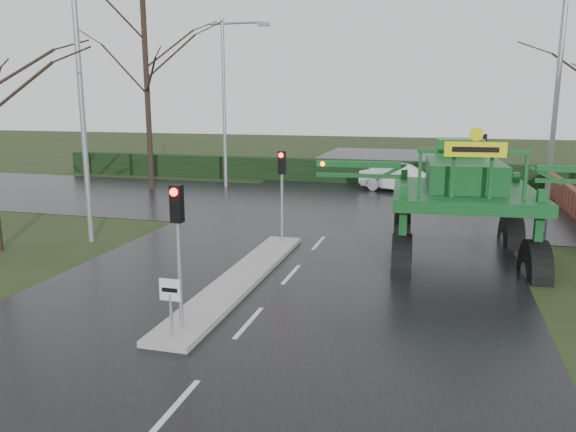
% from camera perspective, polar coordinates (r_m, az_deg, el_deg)
% --- Properties ---
extents(ground, '(140.00, 140.00, 0.00)m').
position_cam_1_polar(ground, '(14.01, -4.00, -10.83)').
color(ground, black).
rests_on(ground, ground).
extents(road_main, '(14.00, 80.00, 0.02)m').
position_cam_1_polar(road_main, '(23.23, 4.17, -1.60)').
color(road_main, black).
rests_on(road_main, ground).
extents(road_cross, '(80.00, 12.00, 0.02)m').
position_cam_1_polar(road_cross, '(29.02, 6.49, 1.06)').
color(road_cross, black).
rests_on(road_cross, ground).
extents(median_island, '(1.20, 10.00, 0.16)m').
position_cam_1_polar(median_island, '(17.04, -4.80, -6.35)').
color(median_island, gray).
rests_on(median_island, ground).
extents(hedge_row, '(44.00, 0.90, 1.50)m').
position_cam_1_polar(hedge_row, '(36.73, 8.48, 4.45)').
color(hedge_row, black).
rests_on(hedge_row, ground).
extents(keep_left_sign, '(0.50, 0.07, 1.35)m').
position_cam_1_polar(keep_left_sign, '(12.83, -11.86, -8.17)').
color(keep_left_sign, gray).
rests_on(keep_left_sign, ground).
extents(traffic_signal_near, '(0.26, 0.33, 3.52)m').
position_cam_1_polar(traffic_signal_near, '(12.82, -11.16, -1.01)').
color(traffic_signal_near, gray).
rests_on(traffic_signal_near, ground).
extents(traffic_signal_mid, '(0.26, 0.33, 3.52)m').
position_cam_1_polar(traffic_signal_mid, '(20.65, -0.63, 4.04)').
color(traffic_signal_mid, gray).
rests_on(traffic_signal_mid, ground).
extents(traffic_signal_far, '(0.26, 0.33, 3.52)m').
position_cam_1_polar(traffic_signal_far, '(32.38, 19.25, 6.22)').
color(traffic_signal_far, gray).
rests_on(traffic_signal_far, ground).
extents(street_light_left_near, '(3.85, 0.30, 10.00)m').
position_cam_1_polar(street_light_left_near, '(22.09, -19.72, 12.72)').
color(street_light_left_near, gray).
rests_on(street_light_left_near, ground).
extents(street_light_right, '(3.85, 0.30, 10.00)m').
position_cam_1_polar(street_light_right, '(24.49, 25.01, 12.16)').
color(street_light_right, gray).
rests_on(street_light_right, ground).
extents(street_light_left_far, '(3.85, 0.30, 10.00)m').
position_cam_1_polar(street_light_left_far, '(34.54, -6.07, 12.76)').
color(street_light_left_far, gray).
rests_on(street_light_left_far, ground).
extents(tree_left_far, '(7.70, 7.70, 13.26)m').
position_cam_1_polar(tree_left_far, '(34.61, -14.23, 14.39)').
color(tree_left_far, black).
rests_on(tree_left_far, ground).
extents(crop_sprayer, '(10.16, 6.63, 5.68)m').
position_cam_1_polar(crop_sprayer, '(18.35, 11.75, 3.11)').
color(crop_sprayer, black).
rests_on(crop_sprayer, ground).
extents(white_sedan, '(5.13, 3.32, 1.60)m').
position_cam_1_polar(white_sedan, '(33.76, 11.41, 2.41)').
color(white_sedan, white).
rests_on(white_sedan, ground).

